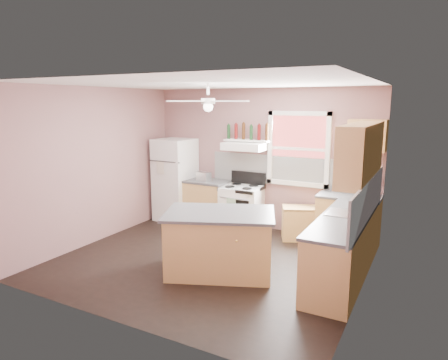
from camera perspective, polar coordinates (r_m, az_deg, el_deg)
The scene contains 32 objects.
floor at distance 6.34m, azimuth -2.11°, elevation -11.54°, with size 4.50×4.50×0.00m, color black.
ceiling at distance 5.86m, azimuth -2.30°, elevation 13.63°, with size 4.50×4.50×0.00m, color white.
wall_back at distance 7.75m, azimuth 5.34°, elevation 2.95°, with size 4.50×0.05×2.70m, color #845B5A.
wall_right at distance 5.22m, azimuth 19.96°, elevation -1.62°, with size 0.05×4.00×2.70m, color #845B5A.
wall_left at distance 7.35m, azimuth -17.74°, elevation 2.03°, with size 0.05×4.00×2.70m, color #845B5A.
backsplash_back at distance 7.58m, azimuth 8.34°, elevation 1.36°, with size 2.90×0.03×0.55m, color white.
backsplash_right at distance 5.55m, azimuth 19.88°, elevation -2.73°, with size 0.03×2.60×0.55m, color white.
window_view at distance 7.42m, azimuth 10.61°, elevation 4.40°, with size 1.00×0.02×1.20m, color maroon.
window_frame at distance 7.40m, azimuth 10.55°, elevation 4.38°, with size 1.16×0.07×1.36m, color white.
refrigerator at distance 8.36m, azimuth -6.98°, elevation 0.03°, with size 0.72×0.70×1.70m, color white.
base_cabinet_left at distance 8.11m, azimuth -2.61°, elevation -3.29°, with size 0.90×0.60×0.86m, color tan.
counter_left at distance 8.01m, azimuth -2.64°, elevation -0.16°, with size 0.92×0.62×0.04m, color #3F3F41.
toaster at distance 7.91m, azimuth -2.93°, elevation 0.50°, with size 0.28×0.16×0.18m, color silver.
stove at distance 7.69m, azimuth 2.53°, elevation -4.08°, with size 0.72×0.64×0.86m, color white.
range_hood at distance 7.56m, azimuth 2.95°, elevation 4.84°, with size 0.78×0.50×0.14m, color white.
bottle_shelf at distance 7.66m, azimuth 3.34°, elevation 5.67°, with size 0.90×0.26×0.03m, color white.
cart at distance 7.34m, azimuth 10.69°, elevation -6.07°, with size 0.60×0.40×0.60m, color tan.
base_cabinet_corner at distance 7.15m, azimuth 17.28°, elevation -5.75°, with size 1.00×0.60×0.86m, color tan.
base_cabinet_right at distance 5.81m, azimuth 16.58°, elevation -9.62°, with size 0.60×2.20×0.86m, color tan.
counter_corner at distance 7.04m, azimuth 17.49°, elevation -2.24°, with size 1.02×0.62×0.04m, color #3F3F41.
counter_right at distance 5.67m, azimuth 16.73°, elevation -5.34°, with size 0.62×2.22×0.04m, color #3F3F41.
sink at distance 5.86m, azimuth 17.13°, elevation -4.70°, with size 0.55×0.45×0.03m, color silver.
faucet at distance 5.81m, azimuth 18.72°, elevation -4.15°, with size 0.03×0.03×0.14m, color silver.
upper_cabinet_right at distance 5.67m, azimuth 19.03°, elevation 3.81°, with size 0.33×1.80×0.76m, color tan.
upper_cabinet_corner at distance 6.98m, azimuth 19.79°, elevation 6.01°, with size 0.60×0.33×0.52m, color tan.
paper_towel at distance 7.08m, azimuth 20.45°, elevation 0.70°, with size 0.12×0.12×0.26m, color white.
island at distance 5.83m, azimuth -0.62°, elevation -9.07°, with size 1.46×0.92×0.86m, color tan.
island_top at distance 5.69m, azimuth -0.63°, elevation -4.81°, with size 1.54×1.01×0.04m, color #3F3F41.
ceiling_fan_hub at distance 5.86m, azimuth -2.28°, elevation 11.19°, with size 0.20×0.20×0.08m, color white.
soap_bottle at distance 5.82m, azimuth 18.83°, elevation -3.59°, with size 0.09×0.10×0.25m, color silver.
red_caddy at distance 5.85m, azimuth 18.29°, elevation -4.21°, with size 0.18×0.12×0.10m, color red.
wine_bottles at distance 7.64m, azimuth 3.41°, elevation 6.86°, with size 0.86×0.06×0.31m.
Camera 1 is at (2.94, -5.06, 2.43)m, focal length 32.00 mm.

